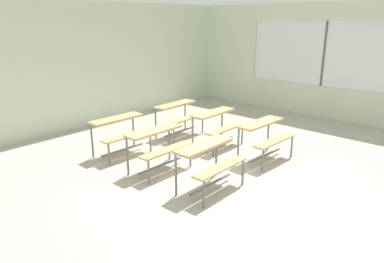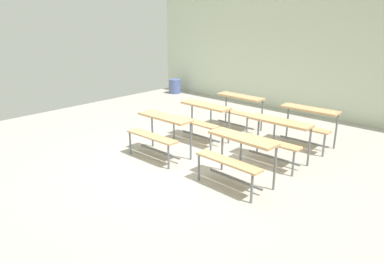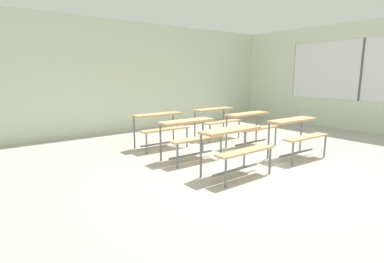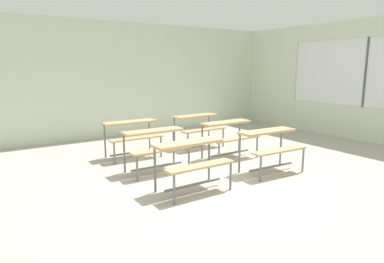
{
  "view_description": "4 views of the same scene",
  "coord_description": "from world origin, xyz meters",
  "px_view_note": "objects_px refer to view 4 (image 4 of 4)",
  "views": [
    {
      "loc": [
        -4.48,
        -3.34,
        2.62
      ],
      "look_at": [
        0.34,
        1.01,
        0.54
      ],
      "focal_mm": 33.42,
      "sensor_mm": 36.0,
      "label": 1
    },
    {
      "loc": [
        4.05,
        -4.16,
        2.47
      ],
      "look_at": [
        -0.19,
        0.44,
        0.41
      ],
      "focal_mm": 33.56,
      "sensor_mm": 36.0,
      "label": 2
    },
    {
      "loc": [
        -3.8,
        -3.3,
        1.6
      ],
      "look_at": [
        -0.02,
        1.62,
        0.4
      ],
      "focal_mm": 28.0,
      "sensor_mm": 36.0,
      "label": 3
    },
    {
      "loc": [
        -3.13,
        -4.15,
        1.86
      ],
      "look_at": [
        0.13,
        0.84,
        0.7
      ],
      "focal_mm": 31.47,
      "sensor_mm": 36.0,
      "label": 4
    }
  ],
  "objects_px": {
    "desk_bench_r0c0": "(192,155)",
    "desk_bench_r0c1": "(271,141)",
    "desk_bench_r1c0": "(156,141)",
    "desk_bench_r2c1": "(198,123)",
    "desk_bench_r1c1": "(229,131)",
    "desk_bench_r2c0": "(132,130)"
  },
  "relations": [
    {
      "from": "desk_bench_r2c0",
      "to": "desk_bench_r1c1",
      "type": "bearing_deg",
      "value": -33.71
    },
    {
      "from": "desk_bench_r0c0",
      "to": "desk_bench_r1c0",
      "type": "bearing_deg",
      "value": 90.38
    },
    {
      "from": "desk_bench_r0c0",
      "to": "desk_bench_r1c1",
      "type": "relative_size",
      "value": 1.0
    },
    {
      "from": "desk_bench_r1c0",
      "to": "desk_bench_r2c0",
      "type": "distance_m",
      "value": 1.14
    },
    {
      "from": "desk_bench_r1c1",
      "to": "desk_bench_r2c1",
      "type": "bearing_deg",
      "value": 89.22
    },
    {
      "from": "desk_bench_r0c0",
      "to": "desk_bench_r0c1",
      "type": "distance_m",
      "value": 1.67
    },
    {
      "from": "desk_bench_r0c0",
      "to": "desk_bench_r2c0",
      "type": "relative_size",
      "value": 1.0
    },
    {
      "from": "desk_bench_r1c1",
      "to": "desk_bench_r2c0",
      "type": "xyz_separation_m",
      "value": [
        -1.64,
        1.13,
        0.0
      ]
    },
    {
      "from": "desk_bench_r2c0",
      "to": "desk_bench_r0c0",
      "type": "bearing_deg",
      "value": -89.46
    },
    {
      "from": "desk_bench_r1c0",
      "to": "desk_bench_r1c1",
      "type": "bearing_deg",
      "value": 0.73
    },
    {
      "from": "desk_bench_r0c1",
      "to": "desk_bench_r1c1",
      "type": "relative_size",
      "value": 1.02
    },
    {
      "from": "desk_bench_r1c0",
      "to": "desk_bench_r2c0",
      "type": "relative_size",
      "value": 1.0
    },
    {
      "from": "desk_bench_r0c0",
      "to": "desk_bench_r0c1",
      "type": "relative_size",
      "value": 0.99
    },
    {
      "from": "desk_bench_r2c0",
      "to": "desk_bench_r2c1",
      "type": "distance_m",
      "value": 1.64
    },
    {
      "from": "desk_bench_r0c1",
      "to": "desk_bench_r1c0",
      "type": "xyz_separation_m",
      "value": [
        -1.69,
        1.13,
        0.0
      ]
    },
    {
      "from": "desk_bench_r0c1",
      "to": "desk_bench_r1c0",
      "type": "height_order",
      "value": "same"
    },
    {
      "from": "desk_bench_r0c0",
      "to": "desk_bench_r1c0",
      "type": "relative_size",
      "value": 1.0
    },
    {
      "from": "desk_bench_r1c0",
      "to": "desk_bench_r0c1",
      "type": "bearing_deg",
      "value": -33.31
    },
    {
      "from": "desk_bench_r0c0",
      "to": "desk_bench_r1c1",
      "type": "distance_m",
      "value": 2.01
    },
    {
      "from": "desk_bench_r0c1",
      "to": "desk_bench_r2c0",
      "type": "distance_m",
      "value": 2.81
    },
    {
      "from": "desk_bench_r1c0",
      "to": "desk_bench_r2c1",
      "type": "relative_size",
      "value": 0.99
    },
    {
      "from": "desk_bench_r0c0",
      "to": "desk_bench_r2c1",
      "type": "relative_size",
      "value": 0.99
    }
  ]
}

